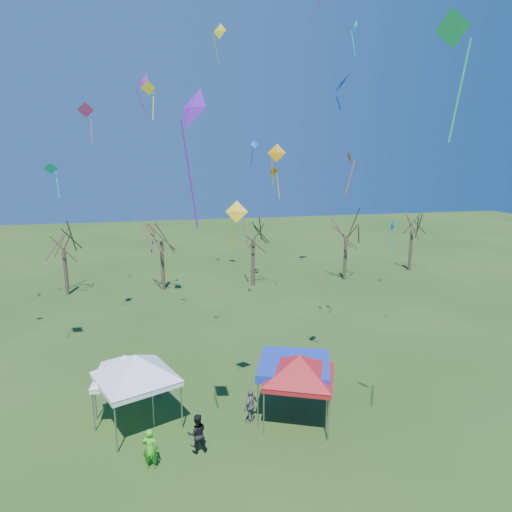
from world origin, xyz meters
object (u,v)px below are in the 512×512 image
(tree_4, at_px, (347,219))
(tent_white_mid, at_px, (135,360))
(tent_red, at_px, (300,360))
(tree_5, at_px, (413,217))
(tent_white_west, at_px, (125,359))
(tree_1, at_px, (62,231))
(person_green, at_px, (150,449))
(person_dark, at_px, (197,433))
(person_grey, at_px, (251,406))
(tree_3, at_px, (253,222))
(tree_2, at_px, (161,222))
(tent_blue, at_px, (294,366))

(tree_4, distance_m, tent_white_mid, 28.86)
(tree_4, height_order, tent_red, tree_4)
(tree_5, height_order, tent_white_mid, tree_5)
(tent_white_mid, bearing_deg, tent_red, -9.57)
(tent_white_west, bearing_deg, tent_white_mid, -64.00)
(tree_1, height_order, person_green, tree_1)
(person_dark, bearing_deg, tree_1, -72.50)
(tree_1, relative_size, person_dark, 4.43)
(tent_white_west, distance_m, person_dark, 5.10)
(person_green, bearing_deg, tree_4, -114.72)
(person_dark, distance_m, person_grey, 3.11)
(tree_3, xyz_separation_m, tree_5, (17.69, 2.02, -0.35))
(person_green, bearing_deg, tree_2, -79.63)
(tree_4, relative_size, person_dark, 4.64)
(tree_2, height_order, person_dark, tree_2)
(tree_2, bearing_deg, tree_1, 178.15)
(tent_red, relative_size, person_grey, 2.43)
(tent_blue, relative_size, person_green, 2.49)
(tent_red, relative_size, person_dark, 2.35)
(tree_1, xyz_separation_m, tree_5, (34.49, 1.42, -0.06))
(tree_2, bearing_deg, tent_red, -75.76)
(tree_1, relative_size, tree_3, 0.95)
(tent_white_west, bearing_deg, person_dark, -50.40)
(tent_blue, height_order, person_dark, tent_blue)
(tent_red, bearing_deg, tent_white_mid, 170.43)
(tree_1, height_order, tree_3, tree_3)
(tree_2, height_order, tree_3, tree_2)
(tree_1, relative_size, tent_blue, 1.77)
(tree_2, xyz_separation_m, person_grey, (3.57, -22.61, -5.47))
(tree_2, xyz_separation_m, tent_white_west, (-2.06, -20.64, -3.47))
(tree_3, height_order, tent_blue, tree_3)
(tree_2, height_order, tent_blue, tree_2)
(tree_1, bearing_deg, tent_blue, -57.69)
(tree_1, height_order, tent_white_west, tree_1)
(person_grey, bearing_deg, tree_3, -146.79)
(tree_1, height_order, person_dark, tree_1)
(tree_4, xyz_separation_m, tent_white_west, (-19.78, -20.27, -3.24))
(tent_red, distance_m, person_green, 7.41)
(tree_5, bearing_deg, person_green, -135.51)
(tree_4, distance_m, tree_5, 8.62)
(tree_3, bearing_deg, tree_4, -0.26)
(tree_4, xyz_separation_m, tent_red, (-11.90, -22.54, -3.00))
(tree_4, height_order, person_grey, tree_4)
(tree_3, distance_m, tent_red, 22.93)
(tree_3, distance_m, tent_white_west, 23.07)
(tree_5, relative_size, tent_white_west, 1.89)
(tent_red, relative_size, person_green, 2.34)
(tent_white_mid, height_order, person_dark, tent_white_mid)
(tree_1, distance_m, person_dark, 26.71)
(tree_2, xyz_separation_m, tent_white_mid, (-1.55, -21.68, -3.06))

